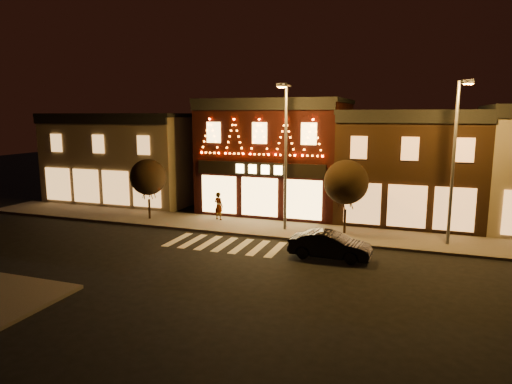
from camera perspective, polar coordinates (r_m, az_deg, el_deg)
The scene contains 11 objects.
ground at distance 22.30m, azimuth -8.08°, elevation -9.26°, with size 120.00×120.00×0.00m, color black.
sidewalk_far at distance 28.68m, azimuth 2.95°, elevation -4.71°, with size 44.00×4.00×0.15m, color #47423D.
building_left at distance 40.01m, azimuth -15.50°, elevation 4.27°, with size 12.20×8.28×7.30m.
building_pulp at distance 34.21m, azimuth 2.66°, elevation 4.59°, with size 10.20×8.34×8.30m.
building_right_a at distance 32.81m, azimuth 18.77°, elevation 3.16°, with size 9.20×8.28×7.50m.
streetlamp_mid at distance 27.40m, azimuth 3.68°, elevation 5.78°, with size 0.62×2.03×8.85m.
streetlamp_right at distance 26.25m, azimuth 23.77°, elevation 4.76°, with size 0.67×2.02×8.81m.
tree_left at distance 31.63m, azimuth -13.40°, elevation 1.83°, with size 2.45×2.45×4.10m.
tree_right at distance 27.42m, azimuth 11.25°, elevation 1.22°, with size 2.65×2.65×4.43m.
dark_sedan at distance 23.42m, azimuth 9.28°, elevation -6.62°, with size 1.44×4.12×1.36m, color black.
pedestrian at distance 30.86m, azimuth -4.72°, elevation -1.75°, with size 0.69×0.45×1.89m, color gray.
Camera 1 is at (9.90, -18.63, 7.22)m, focal length 31.84 mm.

